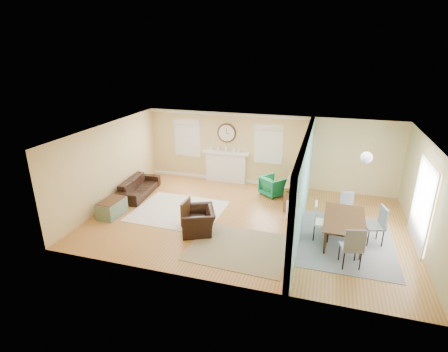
{
  "coord_description": "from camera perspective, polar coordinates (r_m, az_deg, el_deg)",
  "views": [
    {
      "loc": [
        1.99,
        -8.98,
        4.79
      ],
      "look_at": [
        -0.8,
        0.3,
        1.2
      ],
      "focal_mm": 28.0,
      "sensor_mm": 36.0,
      "label": 1
    }
  ],
  "objects": [
    {
      "name": "sofa",
      "position": [
        12.31,
        -13.73,
        -1.72
      ],
      "size": [
        0.92,
        2.04,
        0.58
      ],
      "primitive_type": "imported",
      "rotation": [
        0.0,
        0.0,
        1.65
      ],
      "color": "black",
      "rests_on": "floor"
    },
    {
      "name": "wall_front",
      "position": [
        7.2,
        -1.48,
        -8.65
      ],
      "size": [
        9.0,
        0.02,
        2.6
      ],
      "primitive_type": "cube",
      "color": "#DAC17A",
      "rests_on": "ground"
    },
    {
      "name": "floor",
      "position": [
        10.37,
        3.79,
        -7.23
      ],
      "size": [
        9.0,
        9.0,
        0.0
      ],
      "primitive_type": "plane",
      "color": "#9D6128",
      "rests_on": "ground"
    },
    {
      "name": "wall_right",
      "position": [
        9.95,
        30.13,
        -3.08
      ],
      "size": [
        0.02,
        6.0,
        2.6
      ],
      "primitive_type": "cube",
      "color": "#DAC17A",
      "rests_on": "ground"
    },
    {
      "name": "rug_grey",
      "position": [
        9.87,
        18.89,
        -9.88
      ],
      "size": [
        2.51,
        3.13,
        0.01
      ],
      "primitive_type": "cube",
      "color": "gray",
      "rests_on": "floor"
    },
    {
      "name": "credenza",
      "position": [
        11.54,
        11.49,
        -2.45
      ],
      "size": [
        0.54,
        1.6,
        0.8
      ],
      "color": "#926843",
      "rests_on": "floor"
    },
    {
      "name": "ceiling",
      "position": [
        9.45,
        4.15,
        6.89
      ],
      "size": [
        9.0,
        6.0,
        0.02
      ],
      "primitive_type": "cube",
      "color": "white",
      "rests_on": "wall_back"
    },
    {
      "name": "dining_chair_s",
      "position": [
        8.58,
        20.11,
        -10.13
      ],
      "size": [
        0.56,
        0.56,
        1.04
      ],
      "color": "gray",
      "rests_on": "floor"
    },
    {
      "name": "dining_table",
      "position": [
        9.72,
        19.1,
        -8.28
      ],
      "size": [
        1.06,
        1.85,
        0.64
      ],
      "primitive_type": "imported",
      "rotation": [
        0.0,
        0.0,
        1.54
      ],
      "color": "#48280F",
      "rests_on": "floor"
    },
    {
      "name": "wall_left",
      "position": [
        11.61,
        -18.22,
        1.8
      ],
      "size": [
        0.02,
        6.0,
        2.6
      ],
      "primitive_type": "cube",
      "color": "#DAC17A",
      "rests_on": "ground"
    },
    {
      "name": "window_right",
      "position": [
        12.49,
        7.29,
        5.64
      ],
      "size": [
        1.05,
        0.13,
        1.42
      ],
      "color": "white",
      "rests_on": "wall_back"
    },
    {
      "name": "dining_chair_e",
      "position": [
        9.74,
        23.41,
        -6.94
      ],
      "size": [
        0.55,
        0.55,
        1.02
      ],
      "color": "gray",
      "rests_on": "floor"
    },
    {
      "name": "rug_cream",
      "position": [
        10.98,
        -7.47,
        -5.67
      ],
      "size": [
        2.72,
        2.37,
        0.01
      ],
      "primitive_type": "cube",
      "rotation": [
        0.0,
        0.0,
        -0.03
      ],
      "color": "#EEE6CD",
      "rests_on": "floor"
    },
    {
      "name": "dining_chair_n",
      "position": [
        10.67,
        19.46,
        -4.57
      ],
      "size": [
        0.43,
        0.43,
        0.87
      ],
      "color": "gray",
      "rests_on": "floor"
    },
    {
      "name": "wall_clock",
      "position": [
        12.79,
        0.44,
        7.04
      ],
      "size": [
        0.7,
        0.07,
        0.7
      ],
      "color": "#48280F",
      "rests_on": "wall_back"
    },
    {
      "name": "dining_chair_w",
      "position": [
        9.51,
        15.77,
        -6.73
      ],
      "size": [
        0.44,
        0.44,
        1.0
      ],
      "color": "white",
      "rests_on": "floor"
    },
    {
      "name": "wall_back",
      "position": [
        12.63,
        7.04,
        4.14
      ],
      "size": [
        9.0,
        0.02,
        2.6
      ],
      "primitive_type": "cube",
      "color": "#DAC17A",
      "rests_on": "ground"
    },
    {
      "name": "fireplace",
      "position": [
        13.05,
        0.32,
        1.59
      ],
      "size": [
        1.7,
        0.3,
        1.17
      ],
      "color": "white",
      "rests_on": "ground"
    },
    {
      "name": "partition",
      "position": [
        9.89,
        12.91,
        -0.52
      ],
      "size": [
        0.17,
        6.0,
        2.6
      ],
      "color": "#DAC17A",
      "rests_on": "ground"
    },
    {
      "name": "trunk",
      "position": [
        11.04,
        -17.84,
        -4.97
      ],
      "size": [
        0.57,
        0.9,
        0.51
      ],
      "color": "slate",
      "rests_on": "floor"
    },
    {
      "name": "eames_chair",
      "position": [
        9.66,
        -4.27,
        -7.22
      ],
      "size": [
        1.23,
        1.3,
        0.66
      ],
      "primitive_type": "imported",
      "rotation": [
        0.0,
        0.0,
        -1.14
      ],
      "color": "black",
      "rests_on": "floor"
    },
    {
      "name": "rug_jute",
      "position": [
        9.04,
        2.5,
        -11.62
      ],
      "size": [
        2.54,
        2.12,
        0.01
      ],
      "primitive_type": "cube",
      "rotation": [
        0.0,
        0.0,
        -0.05
      ],
      "color": "#9A8A67",
      "rests_on": "floor"
    },
    {
      "name": "french_doors",
      "position": [
        10.01,
        29.68,
        -4.12
      ],
      "size": [
        0.06,
        1.7,
        2.2
      ],
      "color": "white",
      "rests_on": "ground"
    },
    {
      "name": "tv",
      "position": [
        11.29,
        11.66,
        0.99
      ],
      "size": [
        0.25,
        1.16,
        0.66
      ],
      "primitive_type": "imported",
      "rotation": [
        0.0,
        0.0,
        1.48
      ],
      "color": "black",
      "rests_on": "credenza"
    },
    {
      "name": "potted_plant",
      "position": [
        10.4,
        11.19,
        -3.05
      ],
      "size": [
        0.47,
        0.44,
        0.43
      ],
      "primitive_type": "imported",
      "rotation": [
        0.0,
        0.0,
        5.98
      ],
      "color": "#337F33",
      "rests_on": "garden_stool"
    },
    {
      "name": "window_left",
      "position": [
        13.32,
        -6.03,
        6.62
      ],
      "size": [
        1.05,
        0.13,
        1.42
      ],
      "color": "white",
      "rests_on": "wall_back"
    },
    {
      "name": "green_chair",
      "position": [
        12.05,
        8.01,
        -1.6
      ],
      "size": [
        1.01,
        1.01,
        0.67
      ],
      "primitive_type": "imported",
      "rotation": [
        0.0,
        0.0,
        2.48
      ],
      "color": "#186D4A",
      "rests_on": "floor"
    },
    {
      "name": "garden_stool",
      "position": [
        10.59,
        11.02,
        -5.41
      ],
      "size": [
        0.35,
        0.35,
        0.51
      ],
      "primitive_type": "cylinder",
      "color": "white",
      "rests_on": "floor"
    },
    {
      "name": "pendant",
      "position": [
        9.4,
        22.24,
        2.8
      ],
      "size": [
        0.3,
        0.3,
        0.55
      ],
      "color": "gold",
      "rests_on": "ceiling"
    }
  ]
}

